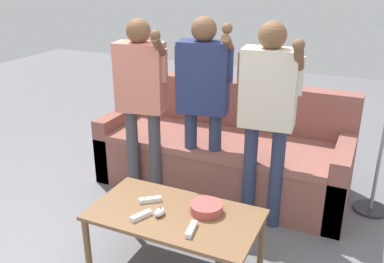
% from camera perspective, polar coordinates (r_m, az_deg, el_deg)
% --- Properties ---
extents(couch, '(2.19, 0.85, 0.91)m').
position_cam_1_polar(couch, '(3.83, 4.36, -2.87)').
color(couch, brown).
rests_on(couch, ground).
extents(coffee_table, '(1.08, 0.58, 0.44)m').
position_cam_1_polar(coffee_table, '(2.73, -2.36, -11.88)').
color(coffee_table, brown).
rests_on(coffee_table, ground).
extents(snack_bowl, '(0.21, 0.21, 0.06)m').
position_cam_1_polar(snack_bowl, '(2.70, 1.96, -10.32)').
color(snack_bowl, '#B24C47').
rests_on(snack_bowl, coffee_table).
extents(game_remote_nunchuk, '(0.06, 0.09, 0.05)m').
position_cam_1_polar(game_remote_nunchuk, '(2.68, -4.41, -10.82)').
color(game_remote_nunchuk, white).
rests_on(game_remote_nunchuk, coffee_table).
extents(player_left, '(0.48, 0.30, 1.53)m').
position_cam_1_polar(player_left, '(3.39, -6.92, 5.45)').
color(player_left, '#47474C').
rests_on(player_left, ground).
extents(player_center, '(0.48, 0.29, 1.55)m').
position_cam_1_polar(player_center, '(3.30, 1.54, 5.42)').
color(player_center, '#2D3856').
rests_on(player_center, ground).
extents(player_right, '(0.48, 0.33, 1.56)m').
position_cam_1_polar(player_right, '(3.03, 10.22, 3.66)').
color(player_right, '#2D3856').
rests_on(player_right, ground).
extents(game_remote_wand_near, '(0.06, 0.16, 0.03)m').
position_cam_1_polar(game_remote_wand_near, '(2.53, -0.09, -13.11)').
color(game_remote_wand_near, white).
rests_on(game_remote_wand_near, coffee_table).
extents(game_remote_wand_far, '(0.14, 0.12, 0.03)m').
position_cam_1_polar(game_remote_wand_far, '(2.83, -5.70, -9.20)').
color(game_remote_wand_far, white).
rests_on(game_remote_wand_far, coffee_table).
extents(game_remote_wand_spare, '(0.09, 0.15, 0.03)m').
position_cam_1_polar(game_remote_wand_spare, '(2.67, -6.91, -11.27)').
color(game_remote_wand_spare, white).
rests_on(game_remote_wand_spare, coffee_table).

